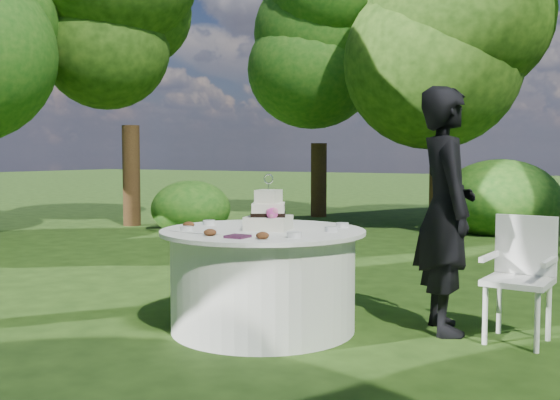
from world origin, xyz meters
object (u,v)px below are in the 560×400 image
object	(u,v)px
table	(263,279)
chair	(521,269)
napkins	(238,236)
cake	(269,215)
guest	(445,210)

from	to	relation	value
table	chair	size ratio (longest dim) A/B	1.74
napkins	cake	world-z (taller)	cake
guest	cake	bearing A→B (deg)	87.22
guest	table	xyz separation A→B (m)	(-1.22, -0.63, -0.53)
napkins	cake	distance (m)	0.54
napkins	table	distance (m)	0.65
napkins	guest	xyz separation A→B (m)	(1.12, 1.14, 0.14)
table	cake	bearing A→B (deg)	25.19
napkins	guest	world-z (taller)	guest
napkins	chair	xyz separation A→B (m)	(1.67, 1.16, -0.26)
chair	cake	bearing A→B (deg)	-159.81
napkins	table	bearing A→B (deg)	101.37
table	cake	xyz separation A→B (m)	(0.04, 0.02, 0.50)
napkins	cake	size ratio (longest dim) A/B	0.33
table	chair	bearing A→B (deg)	20.30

